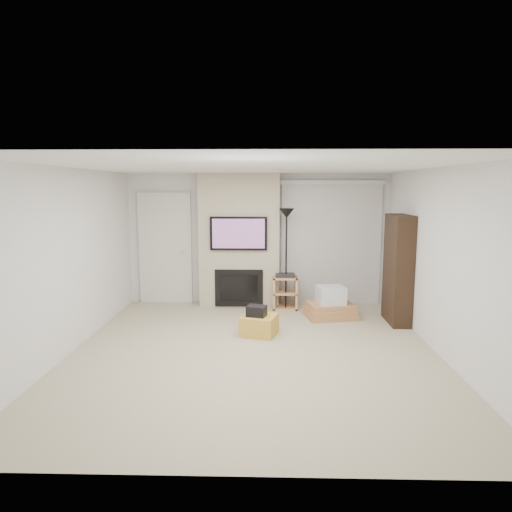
{
  "coord_description": "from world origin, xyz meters",
  "views": [
    {
      "loc": [
        0.19,
        -6.01,
        2.24
      ],
      "look_at": [
        0.0,
        1.2,
        1.15
      ],
      "focal_mm": 32.0,
      "sensor_mm": 36.0,
      "label": 1
    }
  ],
  "objects_px": {
    "ottoman": "(259,325)",
    "av_stand": "(285,290)",
    "floor_lamp": "(286,230)",
    "bookshelf": "(398,269)",
    "box_stack": "(331,306)"
  },
  "relations": [
    {
      "from": "floor_lamp",
      "to": "bookshelf",
      "type": "xyz_separation_m",
      "value": [
        1.81,
        -0.78,
        -0.57
      ]
    },
    {
      "from": "floor_lamp",
      "to": "box_stack",
      "type": "relative_size",
      "value": 2.02
    },
    {
      "from": "av_stand",
      "to": "bookshelf",
      "type": "relative_size",
      "value": 0.37
    },
    {
      "from": "ottoman",
      "to": "av_stand",
      "type": "distance_m",
      "value": 1.62
    },
    {
      "from": "av_stand",
      "to": "ottoman",
      "type": "bearing_deg",
      "value": -106.24
    },
    {
      "from": "floor_lamp",
      "to": "bookshelf",
      "type": "distance_m",
      "value": 2.06
    },
    {
      "from": "ottoman",
      "to": "bookshelf",
      "type": "bearing_deg",
      "value": 17.43
    },
    {
      "from": "floor_lamp",
      "to": "av_stand",
      "type": "relative_size",
      "value": 2.82
    },
    {
      "from": "bookshelf",
      "to": "floor_lamp",
      "type": "bearing_deg",
      "value": 156.7
    },
    {
      "from": "av_stand",
      "to": "box_stack",
      "type": "height_order",
      "value": "av_stand"
    },
    {
      "from": "ottoman",
      "to": "floor_lamp",
      "type": "distance_m",
      "value": 2.05
    },
    {
      "from": "ottoman",
      "to": "bookshelf",
      "type": "xyz_separation_m",
      "value": [
        2.28,
        0.72,
        0.75
      ]
    },
    {
      "from": "ottoman",
      "to": "box_stack",
      "type": "bearing_deg",
      "value": 38.25
    },
    {
      "from": "av_stand",
      "to": "bookshelf",
      "type": "height_order",
      "value": "bookshelf"
    },
    {
      "from": "bookshelf",
      "to": "box_stack",
      "type": "bearing_deg",
      "value": 167.01
    }
  ]
}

